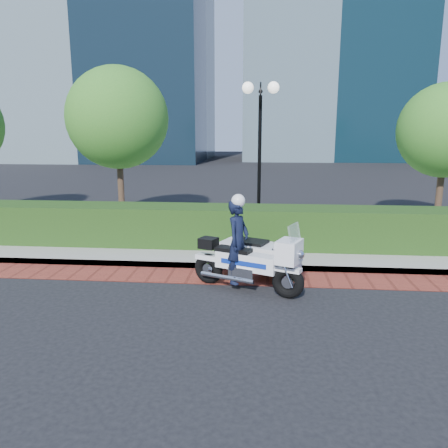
# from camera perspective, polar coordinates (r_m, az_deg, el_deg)

# --- Properties ---
(ground) EXTENTS (120.00, 120.00, 0.00)m
(ground) POSITION_cam_1_polar(r_m,az_deg,el_deg) (7.97, -3.35, -10.35)
(ground) COLOR black
(ground) RESTS_ON ground
(brick_strip) EXTENTS (60.00, 1.00, 0.01)m
(brick_strip) POSITION_cam_1_polar(r_m,az_deg,el_deg) (9.36, -1.99, -6.84)
(brick_strip) COLOR maroon
(brick_strip) RESTS_ON ground
(sidewalk) EXTENTS (60.00, 8.00, 0.15)m
(sidewalk) POSITION_cam_1_polar(r_m,az_deg,el_deg) (13.66, 0.33, -0.47)
(sidewalk) COLOR gray
(sidewalk) RESTS_ON ground
(hedge_main) EXTENTS (18.00, 1.20, 1.00)m
(hedge_main) POSITION_cam_1_polar(r_m,az_deg,el_deg) (11.20, -0.69, -0.25)
(hedge_main) COLOR black
(hedge_main) RESTS_ON sidewalk
(lamppost) EXTENTS (1.02, 0.70, 4.21)m
(lamppost) POSITION_cam_1_polar(r_m,az_deg,el_deg) (12.49, 4.71, 11.65)
(lamppost) COLOR black
(lamppost) RESTS_ON sidewalk
(tree_b) EXTENTS (3.20, 3.20, 4.89)m
(tree_b) POSITION_cam_1_polar(r_m,az_deg,el_deg) (14.55, -13.73, 13.28)
(tree_b) COLOR #332319
(tree_b) RESTS_ON sidewalk
(tree_c) EXTENTS (2.80, 2.80, 4.30)m
(tree_c) POSITION_cam_1_polar(r_m,az_deg,el_deg) (14.80, 26.99, 10.81)
(tree_c) COLOR #332319
(tree_c) RESTS_ON sidewalk
(police_motorcycle) EXTENTS (2.20, 2.07, 1.88)m
(police_motorcycle) POSITION_cam_1_polar(r_m,az_deg,el_deg) (8.72, 3.34, -3.89)
(police_motorcycle) COLOR black
(police_motorcycle) RESTS_ON ground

